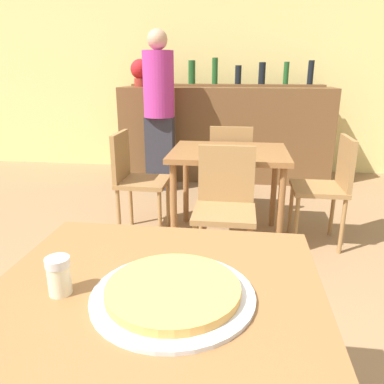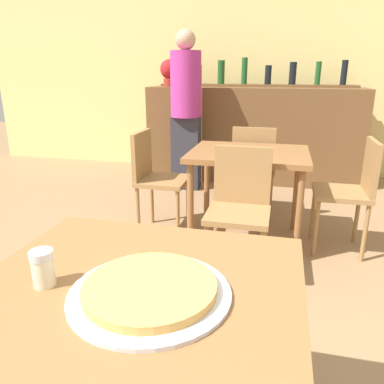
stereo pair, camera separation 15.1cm
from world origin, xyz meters
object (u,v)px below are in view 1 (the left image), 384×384
cheese_shaker (59,276)px  potted_plant (140,71)px  chair_far_side_left (134,175)px  pizza_tray (173,292)px  chair_far_side_front (225,201)px  person_standing (159,106)px  chair_far_side_right (329,182)px  chair_far_side_back (231,163)px

cheese_shaker → potted_plant: (-0.80, 3.89, 0.50)m
chair_far_side_left → pizza_tray: 2.19m
pizza_tray → potted_plant: (-1.11, 3.87, 0.54)m
pizza_tray → chair_far_side_front: bearing=87.3°
person_standing → chair_far_side_left: bearing=-87.4°
chair_far_side_front → chair_far_side_left: bearing=144.8°
chair_far_side_right → cheese_shaker: cheese_shaker is taller
chair_far_side_left → chair_far_side_front: bearing=-125.2°
chair_far_side_left → chair_far_side_right: size_ratio=1.00×
chair_far_side_back → chair_far_side_left: same height
chair_far_side_back → cheese_shaker: (-0.37, -2.63, 0.31)m
chair_far_side_right → cheese_shaker: (-1.15, -2.08, 0.31)m
chair_far_side_back → chair_far_side_right: 0.95m
chair_far_side_front → pizza_tray: (-0.07, -1.51, 0.27)m
chair_far_side_front → pizza_tray: size_ratio=2.01×
chair_far_side_left → pizza_tray: bearing=-161.1°
chair_far_side_back → chair_far_side_left: bearing=35.2°
chair_far_side_front → chair_far_side_left: same height
chair_far_side_front → person_standing: (-0.84, 1.83, 0.44)m
chair_far_side_front → potted_plant: size_ratio=2.65×
chair_far_side_right → chair_far_side_back: bearing=-125.2°
chair_far_side_back → person_standing: person_standing is taller
chair_far_side_front → chair_far_side_left: size_ratio=1.00×
chair_far_side_front → potted_plant: 2.76m
person_standing → potted_plant: (-0.34, 0.53, 0.37)m
cheese_shaker → chair_far_side_left: bearing=101.0°
chair_far_side_left → potted_plant: bearing=12.4°
person_standing → chair_far_side_back: bearing=-41.4°
person_standing → potted_plant: size_ratio=5.37×
potted_plant → chair_far_side_back: bearing=-47.1°
pizza_tray → potted_plant: potted_plant is taller
person_standing → pizza_tray: bearing=-77.1°
chair_far_side_back → chair_far_side_left: size_ratio=1.00×
chair_far_side_front → cheese_shaker: bearing=-103.6°
potted_plant → cheese_shaker: bearing=-78.3°
chair_far_side_left → person_standing: person_standing is taller
chair_far_side_left → pizza_tray: size_ratio=2.01×
chair_far_side_left → person_standing: 1.36m
chair_far_side_left → potted_plant: 2.03m
chair_far_side_front → cheese_shaker: cheese_shaker is taller
chair_far_side_front → person_standing: 2.06m
chair_far_side_left → person_standing: bearing=2.6°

